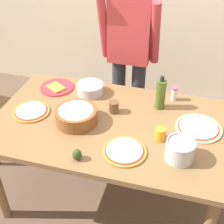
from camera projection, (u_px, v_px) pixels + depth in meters
The scene contains 15 objects.
ground at pixel (110, 194), 2.55m from camera, with size 8.00×8.00×0.00m, color brown.
dining_table at pixel (110, 132), 2.15m from camera, with size 1.60×0.96×0.76m.
person_cook at pixel (130, 50), 2.58m from camera, with size 0.49×0.25×1.62m.
pizza_raw_on_board at pixel (198, 128), 2.03m from camera, with size 0.30×0.30×0.02m.
pizza_cooked_on_tray at pixel (31, 111), 2.18m from camera, with size 0.26×0.26×0.02m.
pizza_second_cooked at pixel (124, 151), 1.85m from camera, with size 0.27×0.27×0.02m.
plate_with_slice at pixel (57, 87), 2.43m from camera, with size 0.26×0.26×0.02m.
popcorn_bowl at pixel (76, 115), 2.06m from camera, with size 0.28×0.28×0.11m.
mixing_bowl_steel at pixel (90, 89), 2.36m from camera, with size 0.20×0.20×0.08m.
olive_oil_bottle at pixel (161, 94), 2.16m from camera, with size 0.07×0.07×0.26m.
steel_pot at pixel (180, 150), 1.78m from camera, with size 0.17×0.17×0.13m.
cup_orange at pixel (160, 134), 1.93m from camera, with size 0.07×0.07×0.09m, color orange.
cup_small_brown at pixel (114, 107), 2.16m from camera, with size 0.07×0.07×0.09m, color brown.
salt_shaker at pixel (174, 94), 2.28m from camera, with size 0.04×0.04×0.11m.
avocado at pixel (77, 155), 1.79m from camera, with size 0.06×0.06×0.07m, color #2D4219.
Camera 1 is at (0.45, -1.57, 2.06)m, focal length 49.52 mm.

